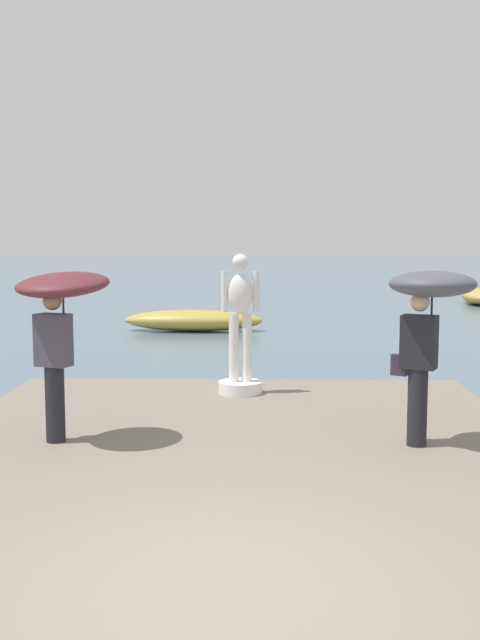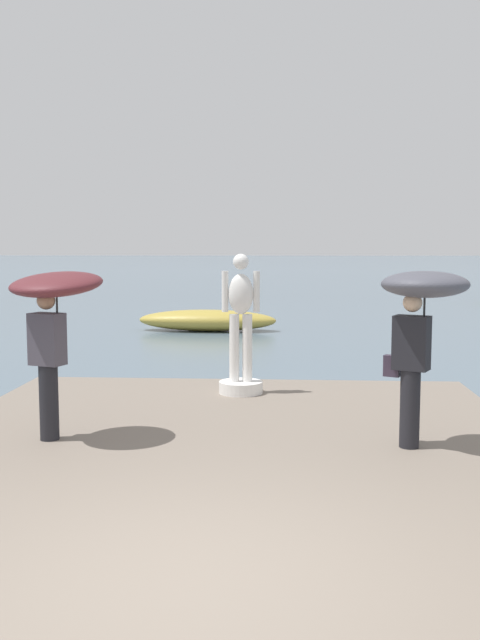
{
  "view_description": "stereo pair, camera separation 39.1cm",
  "coord_description": "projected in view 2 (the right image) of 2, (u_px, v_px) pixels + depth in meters",
  "views": [
    {
      "loc": [
        0.25,
        -4.46,
        2.62
      ],
      "look_at": [
        0.0,
        5.86,
        1.55
      ],
      "focal_mm": 39.04,
      "sensor_mm": 36.0,
      "label": 1
    },
    {
      "loc": [
        0.64,
        -4.45,
        2.62
      ],
      "look_at": [
        0.0,
        5.86,
        1.55
      ],
      "focal_mm": 39.04,
      "sensor_mm": 36.0,
      "label": 2
    }
  ],
  "objects": [
    {
      "name": "onlooker_right",
      "position": [
        421.0,
        309.0,
        7.61
      ],
      "size": [
        1.27,
        1.27,
        1.97
      ],
      "color": "black",
      "rests_on": "pier"
    },
    {
      "name": "boat_far",
      "position": [
        207.0,
        320.0,
        22.06
      ],
      "size": [
        4.43,
        1.55,
        0.67
      ],
      "color": "#B2993D",
      "rests_on": "ground"
    },
    {
      "name": "ground_plane",
      "position": [
        273.0,
        289.0,
        44.44
      ],
      "size": [
        400.0,
        400.0,
        0.0
      ],
      "primitive_type": "plane",
      "color": "slate"
    },
    {
      "name": "onlooker_left",
      "position": [
        54.0,
        306.0,
        7.93
      ],
      "size": [
        1.34,
        1.36,
        2.0
      ],
      "color": "black",
      "rests_on": "pier"
    },
    {
      "name": "pier",
      "position": [
        216.0,
        497.0,
        6.78
      ],
      "size": [
        7.17,
        10.19,
        0.4
      ],
      "primitive_type": "cube",
      "color": "slate",
      "rests_on": "ground"
    },
    {
      "name": "statue_white_figure",
      "position": [
        241.0,
        339.0,
        10.61
      ],
      "size": [
        0.67,
        0.67,
        2.13
      ],
      "color": "white",
      "rests_on": "pier"
    }
  ]
}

